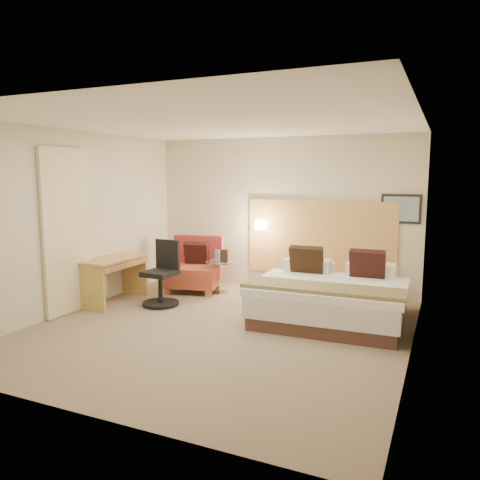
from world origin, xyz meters
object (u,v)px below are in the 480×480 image
at_px(bed, 332,296).
at_px(desk, 115,267).
at_px(lounge_chair, 195,269).
at_px(desk_chair, 162,279).
at_px(side_table, 220,276).

xyz_separation_m(bed, desk, (-3.38, -0.56, 0.25)).
height_order(lounge_chair, desk_chair, desk_chair).
bearing_deg(bed, desk_chair, -171.74).
distance_m(bed, lounge_chair, 2.69).
distance_m(lounge_chair, desk, 1.45).
relative_size(bed, desk_chair, 2.08).
distance_m(bed, side_table, 2.19).
height_order(lounge_chair, side_table, lounge_chair).
bearing_deg(desk_chair, desk, -166.61).
distance_m(side_table, desk, 1.77).
bearing_deg(desk, side_table, 43.09).
height_order(side_table, desk_chair, desk_chair).
xyz_separation_m(side_table, desk_chair, (-0.51, -1.01, 0.11)).
height_order(bed, desk, bed).
relative_size(bed, desk, 1.79).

